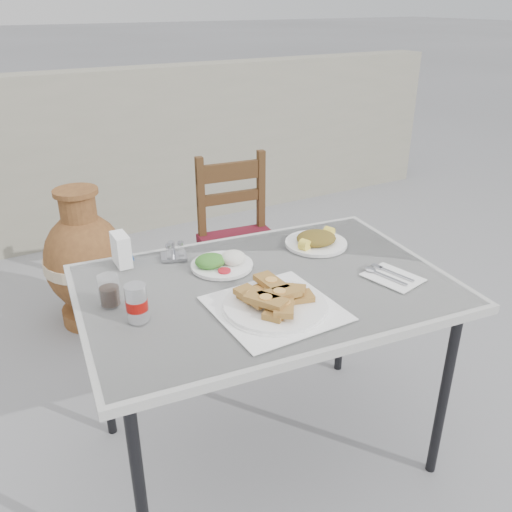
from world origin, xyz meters
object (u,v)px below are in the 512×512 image
cafe_table (266,296)px  salad_rice_plate (221,262)px  condiment_caddy (174,253)px  salad_chopped_plate (316,240)px  soda_can (137,303)px  napkin_holder (121,250)px  pide_plate (275,299)px  terracotta_urn (86,262)px  chair (241,240)px  cola_glass (109,292)px

cafe_table → salad_rice_plate: salad_rice_plate is taller
condiment_caddy → salad_chopped_plate: bearing=-17.0°
soda_can → napkin_holder: (0.07, 0.39, 0.00)m
cafe_table → pide_plate: size_ratio=3.60×
cafe_table → terracotta_urn: bearing=104.5°
salad_chopped_plate → terracotta_urn: size_ratio=0.32×
salad_rice_plate → chair: 0.95m
chair → soda_can: bearing=-125.1°
salad_rice_plate → napkin_holder: bearing=147.2°
pide_plate → soda_can: size_ratio=3.14×
cola_glass → condiment_caddy: (0.30, 0.21, -0.02)m
napkin_holder → soda_can: bearing=-99.8°
salad_rice_plate → napkin_holder: napkin_holder is taller
condiment_caddy → chair: bearing=45.1°
cafe_table → cola_glass: size_ratio=13.60×
cafe_table → soda_can: size_ratio=11.32×
cafe_table → salad_chopped_plate: salad_chopped_plate is taller
salad_rice_plate → condiment_caddy: (-0.12, 0.15, 0.00)m
salad_chopped_plate → napkin_holder: 0.75m
cafe_table → condiment_caddy: bearing=121.1°
salad_chopped_plate → cola_glass: (-0.83, -0.05, 0.02)m
salad_chopped_plate → cola_glass: 0.84m
terracotta_urn → chair: bearing=-27.3°
pide_plate → salad_rice_plate: size_ratio=1.65×
cola_glass → chair: size_ratio=0.11×
soda_can → cola_glass: 0.14m
napkin_holder → terracotta_urn: size_ratio=0.15×
salad_rice_plate → salad_chopped_plate: 0.41m
chair → terracotta_urn: (-0.74, 0.38, -0.11)m
salad_rice_plate → cola_glass: 0.43m
cafe_table → terracotta_urn: 1.42m
napkin_holder → chair: size_ratio=0.13×
chair → cafe_table: bearing=-106.2°
cola_glass → condiment_caddy: 0.37m
cola_glass → soda_can: bearing=-71.3°
condiment_caddy → chair: chair is taller
pide_plate → napkin_holder: bearing=120.7°
cola_glass → pide_plate: bearing=-32.8°
soda_can → cola_glass: (-0.05, 0.14, -0.02)m
soda_can → terracotta_urn: soda_can is taller
chair → terracotta_urn: bearing=159.6°
salad_chopped_plate → chair: size_ratio=0.27×
salad_rice_plate → salad_chopped_plate: (0.41, -0.01, -0.00)m
salad_rice_plate → terracotta_urn: size_ratio=0.29×
salad_chopped_plate → terracotta_urn: bearing=120.3°
terracotta_urn → salad_rice_plate: bearing=-77.1°
soda_can → chair: chair is taller
napkin_holder → chair: bearing=36.2°
cafe_table → soda_can: bearing=-178.4°
pide_plate → cola_glass: 0.52m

